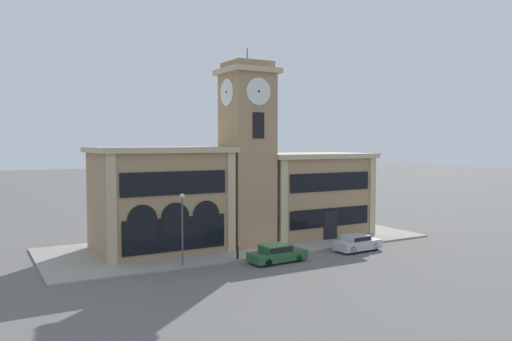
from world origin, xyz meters
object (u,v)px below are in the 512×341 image
Objects in this scene: bollard at (238,252)px; parked_car_mid at (357,243)px; parked_car_near at (277,253)px; street_lamp at (182,218)px.

parked_car_mid is at bearing -10.07° from bollard.
parked_car_near is 1.10× the size of parked_car_mid.
parked_car_mid reaches higher than bollard.
bollard is (-2.43, 1.86, -0.04)m from parked_car_near.
parked_car_mid is 3.93× the size of bollard.
parked_car_near is 8.02m from parked_car_mid.
street_lamp is 5.37m from bollard.
parked_car_near is at bearing -37.39° from bollard.
bollard is (-10.45, 1.86, -0.06)m from parked_car_mid.
street_lamp is (-6.87, 2.09, 2.97)m from parked_car_near.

